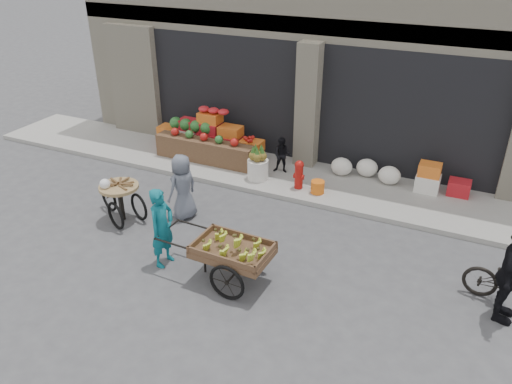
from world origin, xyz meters
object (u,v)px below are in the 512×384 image
at_px(orange_bucket, 318,187).
at_px(banana_cart, 230,248).
at_px(vendor_grey, 183,187).
at_px(fire_hydrant, 299,173).
at_px(vendor_woman, 162,228).
at_px(cyclist, 510,275).
at_px(tricycle_cart, 120,196).
at_px(pineapple_bin, 258,169).
at_px(seated_person, 282,155).

height_order(orange_bucket, banana_cart, banana_cart).
bearing_deg(vendor_grey, orange_bucket, 148.66).
xyz_separation_m(fire_hydrant, banana_cart, (0.11, -3.73, 0.20)).
xyz_separation_m(fire_hydrant, vendor_woman, (-1.27, -3.79, 0.28)).
bearing_deg(cyclist, tricycle_cart, 96.99).
bearing_deg(pineapple_bin, vendor_grey, -108.94).
bearing_deg(vendor_woman, fire_hydrant, -14.77).
relative_size(vendor_woman, cyclist, 0.92).
height_order(vendor_grey, cyclist, cyclist).
bearing_deg(orange_bucket, pineapple_bin, 176.42).
distance_m(tricycle_cart, vendor_grey, 1.36).
bearing_deg(orange_bucket, cyclist, -33.68).
distance_m(vendor_grey, cyclist, 6.44).
bearing_deg(pineapple_bin, banana_cart, -72.27).
xyz_separation_m(seated_person, banana_cart, (0.81, -4.38, 0.12)).
height_order(orange_bucket, tricycle_cart, tricycle_cart).
height_order(orange_bucket, vendor_woman, vendor_woman).
bearing_deg(banana_cart, orange_bucket, 85.89).
relative_size(fire_hydrant, orange_bucket, 2.22).
bearing_deg(seated_person, vendor_grey, -122.40).
height_order(fire_hydrant, orange_bucket, fire_hydrant).
bearing_deg(pineapple_bin, fire_hydrant, -2.60).
bearing_deg(cyclist, vendor_grey, 91.20).
distance_m(orange_bucket, banana_cart, 3.73).
relative_size(fire_hydrant, seated_person, 0.76).
bearing_deg(seated_person, orange_bucket, -40.26).
relative_size(orange_bucket, banana_cart, 0.14).
relative_size(pineapple_bin, vendor_woman, 0.33).
bearing_deg(fire_hydrant, vendor_grey, -130.67).
relative_size(pineapple_bin, seated_person, 0.56).
distance_m(fire_hydrant, seated_person, 0.96).
relative_size(vendor_grey, cyclist, 0.87).
bearing_deg(fire_hydrant, vendor_woman, -108.57).
distance_m(banana_cart, tricycle_cart, 3.28).
bearing_deg(seated_person, fire_hydrant, -52.88).
bearing_deg(cyclist, banana_cart, 108.92).
relative_size(fire_hydrant, cyclist, 0.42).
bearing_deg(seated_person, banana_cart, -89.53).
xyz_separation_m(pineapple_bin, seated_person, (0.40, 0.60, 0.21)).
height_order(fire_hydrant, cyclist, cyclist).
xyz_separation_m(orange_bucket, vendor_woman, (-1.77, -3.74, 0.51)).
height_order(orange_bucket, seated_person, seated_person).
relative_size(tricycle_cart, vendor_grey, 0.98).
xyz_separation_m(orange_bucket, tricycle_cart, (-3.54, -2.78, 0.30)).
height_order(banana_cart, cyclist, cyclist).
distance_m(banana_cart, vendor_woman, 1.39).
height_order(fire_hydrant, vendor_woman, vendor_woman).
distance_m(fire_hydrant, orange_bucket, 0.55).
distance_m(vendor_woman, cyclist, 5.91).
height_order(vendor_woman, vendor_grey, vendor_woman).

